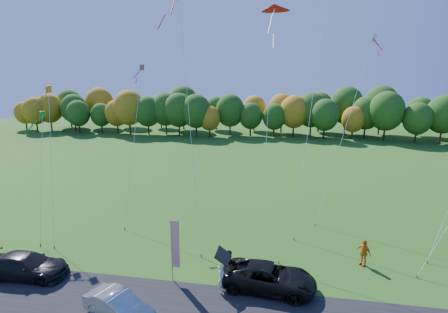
% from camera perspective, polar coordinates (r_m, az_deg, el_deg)
% --- Properties ---
extents(ground, '(160.00, 160.00, 0.00)m').
position_cam_1_polar(ground, '(25.26, -2.45, -18.91)').
color(ground, '#214F15').
extents(tree_line, '(116.00, 12.00, 10.00)m').
position_cam_1_polar(tree_line, '(77.16, 6.22, 3.30)').
color(tree_line, '#1E4711').
rests_on(tree_line, ground).
extents(black_suv, '(6.24, 3.36, 1.66)m').
position_cam_1_polar(black_suv, '(23.75, 7.36, -18.95)').
color(black_suv, black).
rests_on(black_suv, ground).
extents(silver_sedan, '(4.71, 3.11, 1.47)m').
position_cam_1_polar(silver_sedan, '(22.19, -16.80, -22.37)').
color(silver_sedan, '#AFAFB4').
rests_on(silver_sedan, ground).
extents(dark_truck_a, '(5.69, 2.55, 1.62)m').
position_cam_1_polar(dark_truck_a, '(28.20, -29.56, -15.21)').
color(dark_truck_a, black).
rests_on(dark_truck_a, ground).
extents(person_tailgate_a, '(0.57, 0.75, 1.87)m').
position_cam_1_polar(person_tailgate_a, '(23.25, -0.39, -19.31)').
color(person_tailgate_a, silver).
rests_on(person_tailgate_a, ground).
extents(person_tailgate_b, '(1.09, 1.14, 1.86)m').
position_cam_1_polar(person_tailgate_b, '(24.82, 0.96, -17.01)').
color(person_tailgate_b, gray).
rests_on(person_tailgate_b, ground).
extents(person_east, '(1.12, 1.17, 1.96)m').
position_cam_1_polar(person_east, '(27.84, 21.82, -14.34)').
color(person_east, orange).
rests_on(person_east, ground).
extents(feather_flag, '(0.58, 0.10, 4.39)m').
position_cam_1_polar(feather_flag, '(23.70, -8.09, -13.87)').
color(feather_flag, '#999999').
rests_on(feather_flag, ground).
extents(kite_delta_blue, '(5.82, 11.61, 22.82)m').
position_cam_1_polar(kite_delta_blue, '(29.82, -5.91, 8.45)').
color(kite_delta_blue, '#4C3F33').
rests_on(kite_delta_blue, ground).
extents(kite_parafoil_orange, '(4.90, 12.30, 30.94)m').
position_cam_1_polar(kite_parafoil_orange, '(33.27, 15.18, 16.16)').
color(kite_parafoil_orange, '#4C3F33').
rests_on(kite_parafoil_orange, ground).
extents(kite_delta_red, '(2.63, 11.15, 20.56)m').
position_cam_1_polar(kite_delta_red, '(29.33, 7.46, 11.06)').
color(kite_delta_red, '#4C3F33').
rests_on(kite_delta_red, ground).
extents(kite_diamond_yellow, '(4.16, 6.98, 12.74)m').
position_cam_1_polar(kite_diamond_yellow, '(33.07, -26.40, -0.82)').
color(kite_diamond_yellow, '#4C3F33').
rests_on(kite_diamond_yellow, ground).
extents(kite_diamond_green, '(2.65, 5.39, 10.56)m').
position_cam_1_polar(kite_diamond_green, '(33.17, -27.67, -2.79)').
color(kite_diamond_green, '#4C3F33').
rests_on(kite_diamond_green, ground).
extents(kite_diamond_white, '(5.32, 5.73, 17.42)m').
position_cam_1_polar(kite_diamond_white, '(33.78, 19.13, 4.11)').
color(kite_diamond_white, '#4C3F33').
rests_on(kite_diamond_white, ground).
extents(kite_diamond_pink, '(1.03, 7.54, 14.65)m').
position_cam_1_polar(kite_diamond_pink, '(33.87, -14.50, 2.50)').
color(kite_diamond_pink, '#4C3F33').
rests_on(kite_diamond_pink, ground).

